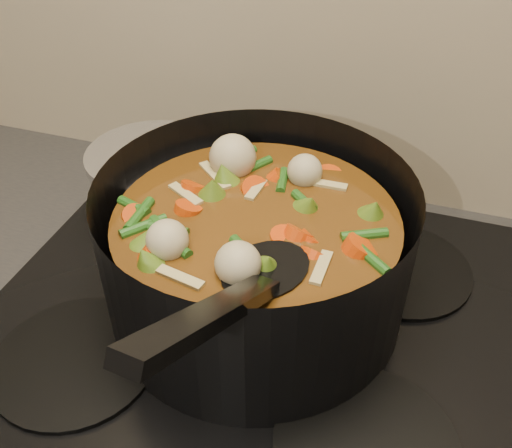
% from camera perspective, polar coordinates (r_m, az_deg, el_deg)
% --- Properties ---
extents(stovetop, '(0.62, 0.54, 0.03)m').
position_cam_1_polar(stovetop, '(0.70, -0.43, -9.28)').
color(stovetop, black).
rests_on(stovetop, counter).
extents(stockpot, '(0.43, 0.52, 0.25)m').
position_cam_1_polar(stockpot, '(0.65, -0.00, -2.93)').
color(stockpot, black).
rests_on(stockpot, stovetop).
extents(saucepan, '(0.17, 0.17, 0.14)m').
position_cam_1_polar(saucepan, '(0.79, -9.93, 3.52)').
color(saucepan, silver).
rests_on(saucepan, stovetop).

